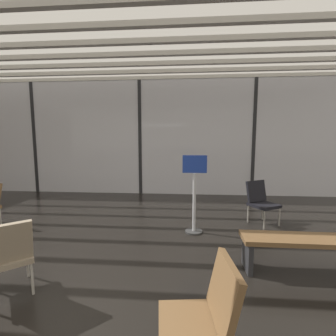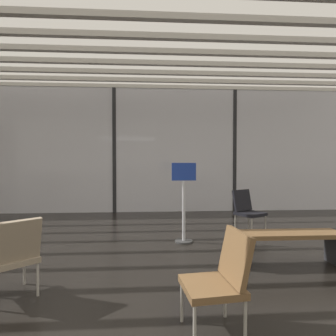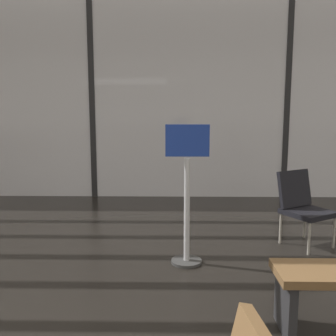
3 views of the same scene
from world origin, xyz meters
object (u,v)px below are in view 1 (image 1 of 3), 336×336
(parked_airplane, at_px, (191,138))
(lounge_chair_3, at_px, (261,200))
(waiting_bench, at_px, (301,245))
(lounge_chair_1, at_px, (205,314))
(info_sign, at_px, (194,197))
(lounge_chair_0, at_px, (6,253))

(parked_airplane, distance_m, lounge_chair_3, 8.36)
(parked_airplane, height_order, waiting_bench, parked_airplane)
(lounge_chair_1, relative_size, info_sign, 0.60)
(parked_airplane, relative_size, waiting_bench, 8.32)
(lounge_chair_1, height_order, lounge_chair_3, same)
(lounge_chair_0, bearing_deg, lounge_chair_1, 119.43)
(parked_airplane, relative_size, info_sign, 8.68)
(lounge_chair_0, height_order, lounge_chair_3, same)
(lounge_chair_3, bearing_deg, waiting_bench, -121.76)
(waiting_bench, bearing_deg, parked_airplane, 97.50)
(parked_airplane, xyz_separation_m, lounge_chair_1, (-0.09, -11.45, -1.36))
(parked_airplane, distance_m, lounge_chair_0, 11.03)
(lounge_chair_1, distance_m, lounge_chair_3, 3.58)
(info_sign, bearing_deg, lounge_chair_3, 23.75)
(lounge_chair_1, distance_m, waiting_bench, 2.00)
(lounge_chair_0, height_order, info_sign, info_sign)
(lounge_chair_3, relative_size, info_sign, 0.60)
(waiting_bench, bearing_deg, info_sign, 137.91)
(waiting_bench, xyz_separation_m, info_sign, (-1.34, 1.22, 0.32))
(parked_airplane, distance_m, waiting_bench, 10.17)
(parked_airplane, bearing_deg, info_sign, -90.56)
(parked_airplane, xyz_separation_m, lounge_chair_0, (-2.16, -10.73, -1.36))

